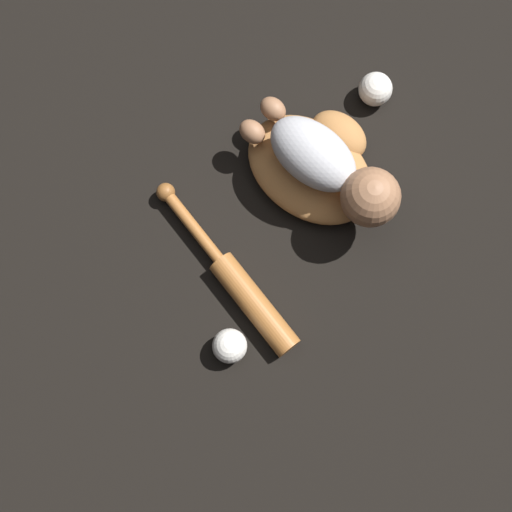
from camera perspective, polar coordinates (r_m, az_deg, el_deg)
name	(u,v)px	position (r m, az deg, el deg)	size (l,w,h in m)	color
ground_plane	(320,170)	(1.53, 5.11, 6.89)	(6.00, 6.00, 0.00)	black
baseball_glove	(315,163)	(1.49, 4.72, 7.39)	(0.31, 0.27, 0.07)	#A8703D
baby_figure	(332,169)	(1.40, 6.11, 6.97)	(0.36, 0.15, 0.12)	#B2B2B7
baseball_bat	(240,286)	(1.43, -1.31, -2.38)	(0.43, 0.07, 0.05)	#9E602D
baseball	(230,346)	(1.40, -2.12, -7.20)	(0.07, 0.07, 0.07)	white
baseball_spare	(375,89)	(1.57, 9.53, 13.03)	(0.07, 0.07, 0.07)	white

